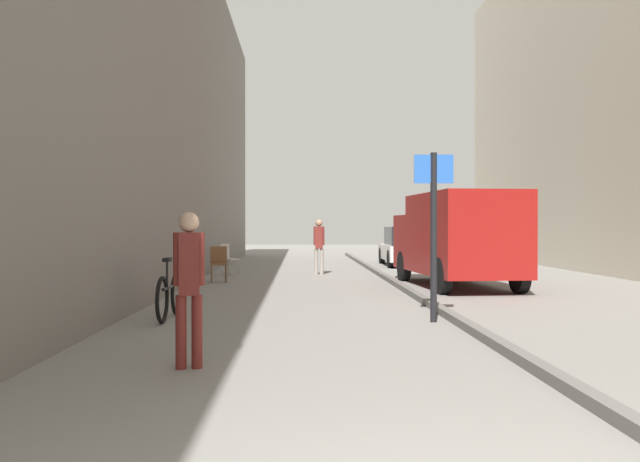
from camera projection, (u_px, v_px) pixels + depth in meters
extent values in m
plane|color=gray|center=(337.00, 294.00, 14.68)|extent=(80.00, 80.00, 0.00)
cube|color=slate|center=(116.00, 62.00, 14.51)|extent=(2.31, 40.00, 9.99)
cube|color=#615F5B|center=(409.00, 291.00, 14.73)|extent=(0.16, 40.00, 0.12)
cylinder|color=maroon|center=(197.00, 332.00, 7.00)|extent=(0.11, 0.11, 0.76)
cylinder|color=maroon|center=(181.00, 332.00, 6.97)|extent=(0.11, 0.11, 0.76)
cube|color=maroon|center=(189.00, 264.00, 6.98)|extent=(0.24, 0.21, 0.65)
cylinder|color=maroon|center=(200.00, 259.00, 7.00)|extent=(0.09, 0.09, 0.55)
cylinder|color=maroon|center=(177.00, 259.00, 6.96)|extent=(0.09, 0.09, 0.55)
sphere|color=tan|center=(189.00, 222.00, 6.98)|extent=(0.21, 0.21, 0.21)
cylinder|color=gray|center=(322.00, 262.00, 20.67)|extent=(0.12, 0.12, 0.79)
cylinder|color=gray|center=(316.00, 261.00, 20.68)|extent=(0.12, 0.12, 0.79)
cube|color=maroon|center=(319.00, 238.00, 20.67)|extent=(0.23, 0.20, 0.67)
cylinder|color=maroon|center=(323.00, 236.00, 20.66)|extent=(0.09, 0.09, 0.57)
cylinder|color=maroon|center=(315.00, 236.00, 20.67)|extent=(0.09, 0.09, 0.57)
sphere|color=#9E755B|center=(319.00, 223.00, 20.66)|extent=(0.22, 0.22, 0.22)
cube|color=maroon|center=(464.00, 234.00, 15.88)|extent=(2.21, 3.92, 1.91)
cube|color=maroon|center=(434.00, 241.00, 18.49)|extent=(2.03, 1.61, 1.43)
cube|color=black|center=(429.00, 230.00, 19.00)|extent=(1.61, 0.16, 0.63)
cylinder|color=black|center=(404.00, 266.00, 18.26)|extent=(0.28, 0.81, 0.80)
cylinder|color=black|center=(466.00, 266.00, 18.44)|extent=(0.28, 0.81, 0.80)
cylinder|color=black|center=(443.00, 276.00, 14.61)|extent=(0.28, 0.81, 0.80)
cylinder|color=black|center=(520.00, 275.00, 14.80)|extent=(0.28, 0.81, 0.80)
cube|color=silver|center=(408.00, 252.00, 25.36)|extent=(1.86, 4.23, 0.55)
cube|color=black|center=(408.00, 236.00, 25.35)|extent=(1.55, 2.54, 0.68)
cylinder|color=black|center=(382.00, 255.00, 26.77)|extent=(0.21, 0.64, 0.64)
cylinder|color=black|center=(423.00, 255.00, 26.80)|extent=(0.21, 0.64, 0.64)
cylinder|color=black|center=(390.00, 259.00, 23.92)|extent=(0.21, 0.64, 0.64)
cylinder|color=black|center=(437.00, 259.00, 23.94)|extent=(0.21, 0.64, 0.64)
cylinder|color=black|center=(434.00, 237.00, 10.38)|extent=(0.10, 0.10, 2.60)
cube|color=#2659B2|center=(434.00, 169.00, 10.38)|extent=(0.60, 0.06, 0.44)
torus|color=black|center=(177.00, 293.00, 11.25)|extent=(0.08, 0.72, 0.72)
torus|color=black|center=(162.00, 300.00, 10.20)|extent=(0.08, 0.72, 0.72)
cylinder|color=black|center=(170.00, 287.00, 10.73)|extent=(0.07, 0.95, 0.05)
cylinder|color=black|center=(167.00, 274.00, 10.53)|extent=(0.04, 0.04, 0.40)
cube|color=black|center=(167.00, 260.00, 10.53)|extent=(0.11, 0.24, 0.06)
cylinder|color=brown|center=(226.00, 274.00, 17.66)|extent=(0.04, 0.04, 0.45)
cylinder|color=brown|center=(212.00, 274.00, 17.59)|extent=(0.04, 0.04, 0.45)
cylinder|color=brown|center=(226.00, 273.00, 18.02)|extent=(0.04, 0.04, 0.45)
cylinder|color=brown|center=(211.00, 273.00, 17.96)|extent=(0.04, 0.04, 0.45)
cube|color=brown|center=(219.00, 264.00, 17.81)|extent=(0.50, 0.50, 0.04)
cube|color=brown|center=(219.00, 255.00, 18.00)|extent=(0.44, 0.11, 0.45)
cylinder|color=#B7B2A8|center=(238.00, 267.00, 20.55)|extent=(0.04, 0.04, 0.45)
cylinder|color=#B7B2A8|center=(231.00, 268.00, 20.23)|extent=(0.04, 0.04, 0.45)
cylinder|color=#B7B2A8|center=(229.00, 267.00, 20.74)|extent=(0.04, 0.04, 0.45)
cylinder|color=#B7B2A8|center=(221.00, 268.00, 20.42)|extent=(0.04, 0.04, 0.45)
cube|color=#B7B2A8|center=(230.00, 259.00, 20.48)|extent=(0.61, 0.61, 0.04)
cube|color=#B7B2A8|center=(224.00, 251.00, 20.58)|extent=(0.27, 0.40, 0.45)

